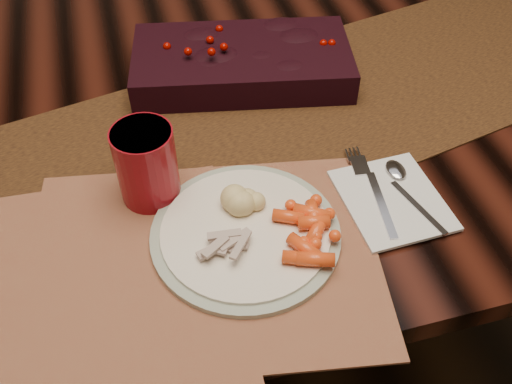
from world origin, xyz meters
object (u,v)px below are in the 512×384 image
object	(u,v)px
dinner_plate	(246,233)
mashed_potatoes	(246,192)
placemat_main	(203,259)
baby_carrots	(289,240)
centerpiece	(242,58)
red_cup	(147,165)
napkin	(392,200)
dining_table	(236,231)
turkey_shreds	(225,244)

from	to	relation	value
dinner_plate	mashed_potatoes	size ratio (longest dim) A/B	3.63
placemat_main	baby_carrots	size ratio (longest dim) A/B	4.10
placemat_main	mashed_potatoes	size ratio (longest dim) A/B	6.50
centerpiece	placemat_main	size ratio (longest dim) A/B	0.82
baby_carrots	red_cup	size ratio (longest dim) A/B	0.97
centerpiece	baby_carrots	bearing A→B (deg)	-95.35
centerpiece	dinner_plate	distance (m)	0.37
napkin	red_cup	distance (m)	0.35
dining_table	centerpiece	bearing A→B (deg)	53.49
dining_table	placemat_main	bearing A→B (deg)	-109.17
placemat_main	mashed_potatoes	bearing A→B (deg)	51.69
baby_carrots	red_cup	world-z (taller)	red_cup
placemat_main	dining_table	bearing A→B (deg)	80.47
dinner_plate	baby_carrots	distance (m)	0.07
mashed_potatoes	red_cup	bearing A→B (deg)	152.96
red_cup	mashed_potatoes	bearing A→B (deg)	-27.04
dinner_plate	placemat_main	bearing A→B (deg)	-162.23
napkin	dinner_plate	bearing A→B (deg)	179.83
dinner_plate	napkin	distance (m)	0.22
placemat_main	turkey_shreds	size ratio (longest dim) A/B	6.48
placemat_main	dinner_plate	distance (m)	0.07
centerpiece	dining_table	bearing A→B (deg)	-126.51
red_cup	centerpiece	bearing A→B (deg)	51.26
mashed_potatoes	red_cup	xyz separation A→B (m)	(-0.13, 0.06, 0.02)
dinner_plate	dining_table	bearing A→B (deg)	80.41
dinner_plate	centerpiece	bearing A→B (deg)	76.54
placemat_main	baby_carrots	xyz separation A→B (m)	(0.11, -0.02, 0.03)
centerpiece	napkin	world-z (taller)	centerpiece
centerpiece	turkey_shreds	world-z (taller)	centerpiece
placemat_main	mashed_potatoes	distance (m)	0.11
centerpiece	dinner_plate	bearing A→B (deg)	-103.46
dinner_plate	red_cup	world-z (taller)	red_cup
napkin	red_cup	size ratio (longest dim) A/B	1.36
mashed_potatoes	turkey_shreds	xyz separation A→B (m)	(-0.05, -0.07, -0.01)
baby_carrots	napkin	xyz separation A→B (m)	(0.17, 0.05, -0.02)
dining_table	dinner_plate	distance (m)	0.50
mashed_potatoes	turkey_shreds	size ratio (longest dim) A/B	1.00
dining_table	baby_carrots	distance (m)	0.54
dinner_plate	mashed_potatoes	bearing A→B (deg)	74.59
centerpiece	dinner_plate	size ratio (longest dim) A/B	1.47
dinner_plate	turkey_shreds	size ratio (longest dim) A/B	3.61
dining_table	red_cup	distance (m)	0.51
dining_table	baby_carrots	size ratio (longest dim) A/B	15.95
placemat_main	mashed_potatoes	xyz separation A→B (m)	(0.08, 0.07, 0.04)
mashed_potatoes	napkin	world-z (taller)	mashed_potatoes
centerpiece	napkin	bearing A→B (deg)	-69.22
turkey_shreds	napkin	distance (m)	0.25
centerpiece	red_cup	xyz separation A→B (m)	(-0.20, -0.25, 0.02)
dining_table	mashed_potatoes	distance (m)	0.49
dinner_plate	red_cup	size ratio (longest dim) A/B	2.21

